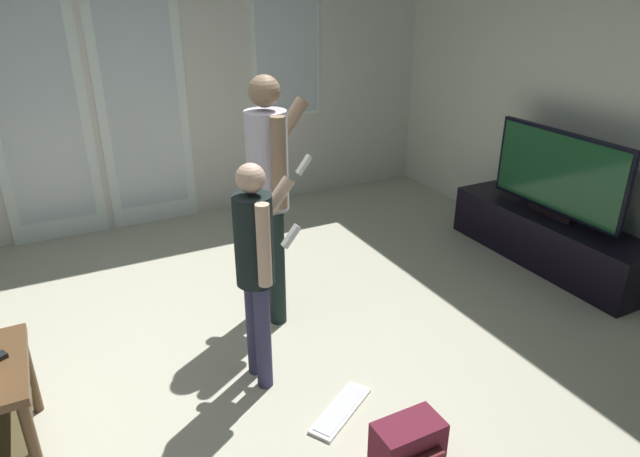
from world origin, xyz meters
name	(u,v)px	position (x,y,z in m)	size (l,w,h in m)	color
ground_plane	(201,398)	(0.00, 0.00, -0.01)	(6.37, 5.25, 0.02)	beige
wall_back_with_doors	(100,67)	(0.03, 2.59, 1.40)	(6.37, 0.09, 2.89)	silver
tv_stand	(547,239)	(2.86, 0.31, 0.20)	(0.43, 1.65, 0.40)	black
flat_screen_tv	(558,174)	(2.86, 0.31, 0.73)	(0.08, 1.16, 0.65)	black
person_adult	(270,182)	(0.67, 0.57, 0.93)	(0.51, 0.43, 1.56)	#1A2926
person_child	(256,258)	(0.35, 0.00, 0.75)	(0.42, 0.34, 1.25)	#3B3A60
backpack	(408,448)	(0.69, -0.90, 0.13)	(0.31, 0.21, 0.26)	maroon
loose_keyboard	(341,410)	(0.61, -0.44, 0.01)	(0.44, 0.34, 0.02)	white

